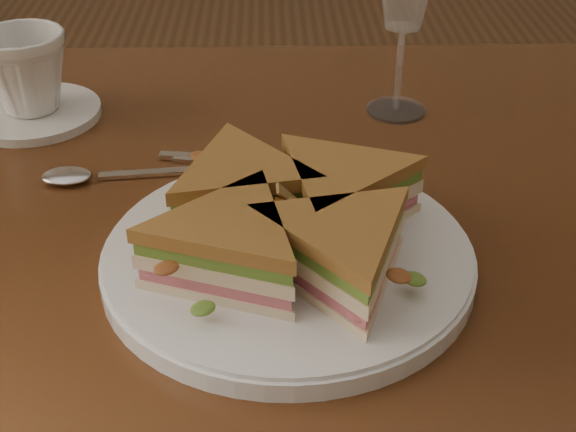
% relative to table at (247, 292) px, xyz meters
% --- Properties ---
extents(table, '(1.20, 0.80, 0.75)m').
position_rel_table_xyz_m(table, '(0.00, 0.00, 0.00)').
color(table, '#381B0C').
rests_on(table, ground).
extents(plate, '(0.30, 0.30, 0.02)m').
position_rel_table_xyz_m(plate, '(0.04, -0.09, 0.11)').
color(plate, white).
rests_on(plate, table).
extents(sandwich_wedges, '(0.29, 0.29, 0.06)m').
position_rel_table_xyz_m(sandwich_wedges, '(0.04, -0.09, 0.14)').
color(sandwich_wedges, '#FBE2B9').
rests_on(sandwich_wedges, plate).
extents(crisps_mound, '(0.09, 0.09, 0.05)m').
position_rel_table_xyz_m(crisps_mound, '(0.04, -0.09, 0.14)').
color(crisps_mound, '#AF5716').
rests_on(crisps_mound, plate).
extents(spoon, '(0.18, 0.04, 0.01)m').
position_rel_table_xyz_m(spoon, '(-0.15, 0.06, 0.10)').
color(spoon, silver).
rests_on(spoon, table).
extents(knife, '(0.21, 0.05, 0.00)m').
position_rel_table_xyz_m(knife, '(0.01, 0.08, 0.10)').
color(knife, silver).
rests_on(knife, table).
extents(saucer, '(0.15, 0.15, 0.01)m').
position_rel_table_xyz_m(saucer, '(-0.24, 0.19, 0.10)').
color(saucer, white).
rests_on(saucer, table).
extents(coffee_cup, '(0.12, 0.12, 0.09)m').
position_rel_table_xyz_m(coffee_cup, '(-0.24, 0.19, 0.15)').
color(coffee_cup, white).
rests_on(coffee_cup, saucer).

